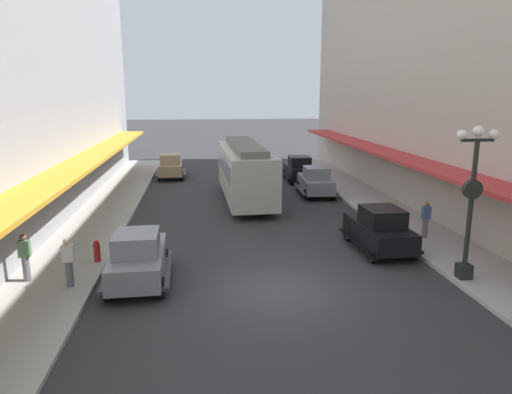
# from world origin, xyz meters

# --- Properties ---
(ground_plane) EXTENTS (200.00, 200.00, 0.00)m
(ground_plane) POSITION_xyz_m (0.00, 0.00, 0.00)
(ground_plane) COLOR #2D2D30
(sidewalk_left) EXTENTS (3.00, 60.00, 0.15)m
(sidewalk_left) POSITION_xyz_m (-7.50, 0.00, 0.07)
(sidewalk_left) COLOR #A8A59E
(sidewalk_left) RESTS_ON ground
(sidewalk_right) EXTENTS (3.00, 60.00, 0.15)m
(sidewalk_right) POSITION_xyz_m (7.50, 0.00, 0.07)
(sidewalk_right) COLOR #A8A59E
(sidewalk_right) RESTS_ON ground
(parked_car_0) EXTENTS (2.21, 4.29, 1.84)m
(parked_car_0) POSITION_xyz_m (-4.59, 1.22, 0.94)
(parked_car_0) COLOR slate
(parked_car_0) RESTS_ON ground
(parked_car_1) EXTENTS (2.25, 4.30, 1.84)m
(parked_car_1) POSITION_xyz_m (4.76, 3.46, 0.94)
(parked_car_1) COLOR black
(parked_car_1) RESTS_ON ground
(parked_car_2) EXTENTS (2.22, 4.29, 1.84)m
(parked_car_2) POSITION_xyz_m (4.71, 18.87, 0.94)
(parked_car_2) COLOR black
(parked_car_2) RESTS_ON ground
(parked_car_3) EXTENTS (2.27, 4.31, 1.84)m
(parked_car_3) POSITION_xyz_m (-4.64, 21.31, 0.94)
(parked_car_3) COLOR #997F5B
(parked_car_3) RESTS_ON ground
(parked_car_4) EXTENTS (2.31, 4.32, 1.84)m
(parked_car_4) POSITION_xyz_m (4.72, 13.92, 0.94)
(parked_car_4) COLOR slate
(parked_car_4) RESTS_ON ground
(streetcar) EXTENTS (2.74, 9.66, 3.46)m
(streetcar) POSITION_xyz_m (0.20, 12.99, 1.90)
(streetcar) COLOR #ADA899
(streetcar) RESTS_ON ground
(lamp_post_with_clock) EXTENTS (1.42, 0.44, 5.16)m
(lamp_post_with_clock) POSITION_xyz_m (6.40, -0.07, 2.99)
(lamp_post_with_clock) COLOR black
(lamp_post_with_clock) RESTS_ON sidewalk_right
(fire_hydrant) EXTENTS (0.24, 0.24, 0.82)m
(fire_hydrant) POSITION_xyz_m (-6.35, 3.11, 0.56)
(fire_hydrant) COLOR #B21E19
(fire_hydrant) RESTS_ON sidewalk_left
(pedestrian_0) EXTENTS (0.36, 0.24, 1.64)m
(pedestrian_0) POSITION_xyz_m (-8.30, 1.48, 0.99)
(pedestrian_0) COLOR slate
(pedestrian_0) RESTS_ON sidewalk_left
(pedestrian_2) EXTENTS (0.36, 0.24, 1.64)m
(pedestrian_2) POSITION_xyz_m (7.20, 4.37, 0.99)
(pedestrian_2) COLOR slate
(pedestrian_2) RESTS_ON sidewalk_right
(pedestrian_4) EXTENTS (0.36, 0.24, 1.64)m
(pedestrian_4) POSITION_xyz_m (-6.74, 0.83, 0.99)
(pedestrian_4) COLOR slate
(pedestrian_4) RESTS_ON sidewalk_left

